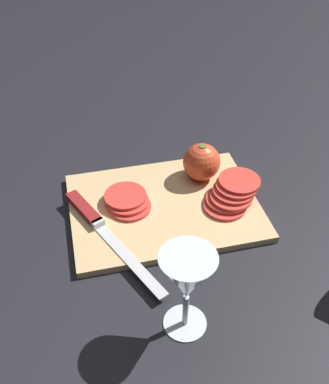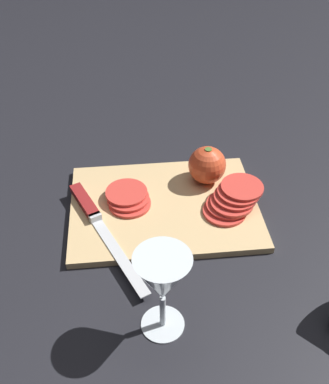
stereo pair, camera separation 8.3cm
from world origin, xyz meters
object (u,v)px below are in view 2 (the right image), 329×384
object	(u,v)px
tomato_slice_stack_near	(128,198)
tomato_slice_stack_far	(233,199)
wine_glass	(163,282)
whole_tomato	(207,165)
knife	(91,211)

from	to	relation	value
tomato_slice_stack_near	tomato_slice_stack_far	distance (m)	0.20
wine_glass	whole_tomato	xyz separation A→B (m)	(0.12, 0.31, -0.05)
whole_tomato	knife	distance (m)	0.24
wine_glass	knife	world-z (taller)	wine_glass
tomato_slice_stack_far	wine_glass	bearing A→B (deg)	-123.87
tomato_slice_stack_near	tomato_slice_stack_far	world-z (taller)	tomato_slice_stack_far
tomato_slice_stack_far	tomato_slice_stack_near	bearing A→B (deg)	170.13
whole_tomato	knife	xyz separation A→B (m)	(-0.23, -0.08, -0.03)
whole_tomato	tomato_slice_stack_near	size ratio (longest dim) A/B	0.77
whole_tomato	tomato_slice_stack_far	world-z (taller)	whole_tomato
wine_glass	whole_tomato	bearing A→B (deg)	69.24
tomato_slice_stack_near	whole_tomato	bearing A→B (deg)	17.52
tomato_slice_stack_near	tomato_slice_stack_far	size ratio (longest dim) A/B	0.84
tomato_slice_stack_near	knife	bearing A→B (deg)	-158.91
whole_tomato	tomato_slice_stack_far	bearing A→B (deg)	-66.99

